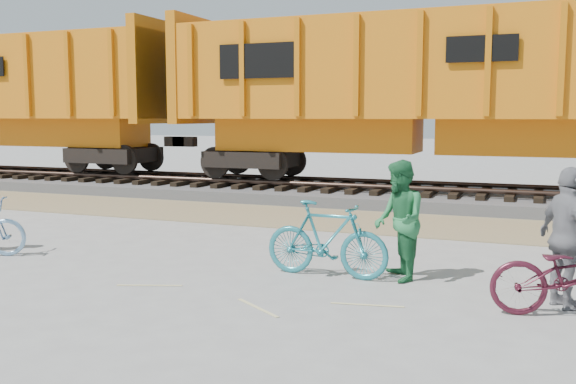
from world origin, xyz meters
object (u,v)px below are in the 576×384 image
(hopper_car_center, at_px, (430,89))
(person_man, at_px, (399,221))
(bicycle_teal, at_px, (327,239))
(person_woman, at_px, (568,238))

(hopper_car_center, distance_m, person_man, 8.57)
(bicycle_teal, distance_m, person_woman, 3.19)
(hopper_car_center, relative_size, person_woman, 8.19)
(bicycle_teal, bearing_deg, person_man, -76.94)
(hopper_car_center, height_order, bicycle_teal, hopper_car_center)
(person_woman, bearing_deg, hopper_car_center, -13.85)
(hopper_car_center, bearing_deg, person_woman, -70.63)
(bicycle_teal, height_order, person_man, person_man)
(person_man, distance_m, person_woman, 2.23)
(bicycle_teal, bearing_deg, person_woman, -95.18)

